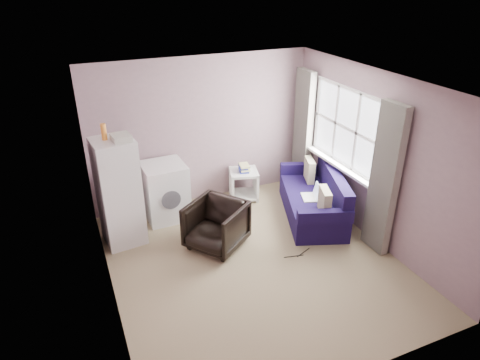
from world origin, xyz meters
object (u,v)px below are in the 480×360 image
Objects in this scene: washing_machine at (165,190)px; sofa at (316,200)px; armchair at (216,223)px; side_table at (244,182)px; fridge at (119,192)px.

washing_machine is 2.47m from sofa.
armchair is 1.55m from side_table.
sofa is at bearing -24.52° from washing_machine.
side_table is at bearing 6.59° from fridge.
washing_machine is at bearing 177.46° from sofa.
side_table is 1.33m from sofa.
washing_machine is at bearing 165.58° from armchair.
side_table is at bearing 149.09° from sofa.
fridge is (-1.22, 0.69, 0.44)m from armchair.
washing_machine is 0.47× the size of sofa.
sofa is (3.03, -0.52, -0.53)m from fridge.
fridge is 2.31m from side_table.
fridge reaches higher than washing_machine.
fridge reaches higher than armchair.
side_table is (1.43, 0.09, -0.18)m from washing_machine.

